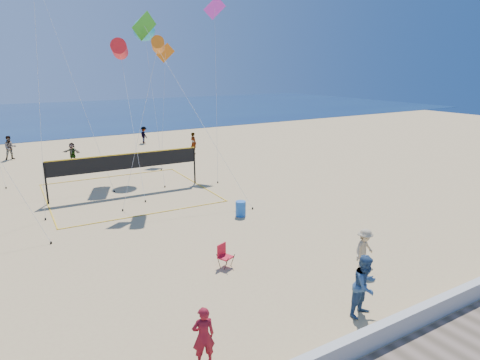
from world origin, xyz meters
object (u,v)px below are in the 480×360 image
volleyball_net (126,166)px  camp_chair (224,254)px  trash_barrel (241,209)px  woman (203,336)px

volleyball_net → camp_chair: bearing=-86.9°
camp_chair → trash_barrel: (3.47, 4.45, -0.11)m
woman → trash_barrel: size_ratio=2.08×
trash_barrel → camp_chair: bearing=-128.0°
woman → trash_barrel: bearing=-114.5°
woman → camp_chair: size_ratio=1.62×
volleyball_net → trash_barrel: bearing=-60.3°
camp_chair → trash_barrel: camp_chair is taller
woman → volleyball_net: bearing=-88.7°
woman → volleyball_net: 16.23m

